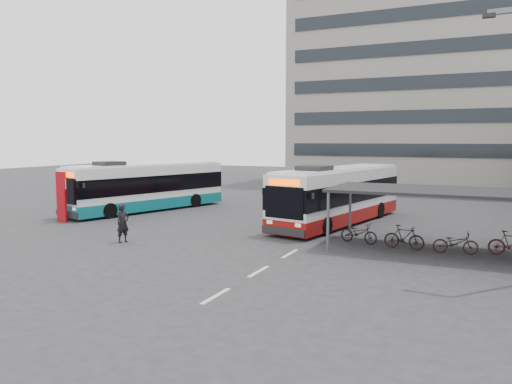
% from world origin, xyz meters
% --- Properties ---
extents(ground, '(120.00, 120.00, 0.00)m').
position_xyz_m(ground, '(0.00, 0.00, 0.00)').
color(ground, '#28282B').
rests_on(ground, ground).
extents(bike_shelter, '(10.00, 4.00, 2.54)m').
position_xyz_m(bike_shelter, '(8.50, 3.00, 1.52)').
color(bike_shelter, '#595B60').
rests_on(bike_shelter, ground).
extents(office_block, '(30.00, 15.00, 25.00)m').
position_xyz_m(office_block, '(6.00, 36.00, 12.50)').
color(office_block, gray).
rests_on(office_block, ground).
extents(road_markings, '(0.15, 7.60, 0.01)m').
position_xyz_m(road_markings, '(2.50, -3.00, 0.01)').
color(road_markings, beige).
rests_on(road_markings, ground).
extents(bus_main, '(4.46, 11.29, 3.26)m').
position_xyz_m(bus_main, '(2.26, 7.98, 1.51)').
color(bus_main, white).
rests_on(bus_main, ground).
extents(bus_teal, '(5.40, 11.21, 3.25)m').
position_xyz_m(bus_teal, '(-10.27, 7.65, 1.51)').
color(bus_teal, white).
rests_on(bus_teal, ground).
extents(pedestrian, '(0.56, 0.71, 1.72)m').
position_xyz_m(pedestrian, '(-5.01, -1.05, 0.86)').
color(pedestrian, black).
rests_on(pedestrian, ground).
extents(sign_totem_mid, '(0.61, 0.24, 2.80)m').
position_xyz_m(sign_totem_mid, '(-11.71, 1.90, 1.44)').
color(sign_totem_mid, '#A00912').
rests_on(sign_totem_mid, ground).
extents(sign_totem_north, '(0.56, 0.27, 2.61)m').
position_xyz_m(sign_totem_north, '(-13.63, 6.70, 1.35)').
color(sign_totem_north, '#A00912').
rests_on(sign_totem_north, ground).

